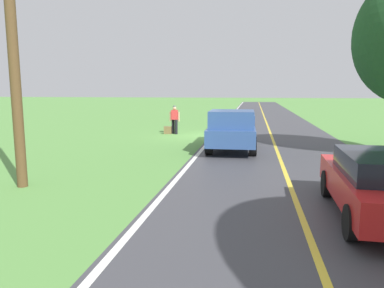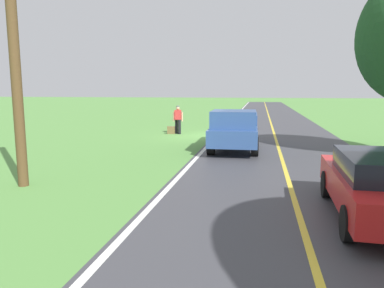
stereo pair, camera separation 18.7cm
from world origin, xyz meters
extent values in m
plane|color=#568E42|center=(0.00, 0.00, 0.00)|extent=(200.00, 200.00, 0.00)
cube|color=#3D3D42|center=(-4.23, 0.00, 0.00)|extent=(7.03, 120.00, 0.00)
cube|color=silver|center=(-0.90, 0.00, 0.01)|extent=(0.16, 117.60, 0.00)
cube|color=gold|center=(-4.23, 0.00, 0.01)|extent=(0.14, 117.60, 0.00)
cylinder|color=black|center=(1.47, -0.57, 0.44)|extent=(0.18, 0.18, 0.88)
cylinder|color=black|center=(1.71, -0.79, 0.44)|extent=(0.18, 0.18, 0.88)
cube|color=red|center=(1.59, -0.68, 1.17)|extent=(0.42, 0.29, 0.58)
sphere|color=tan|center=(1.59, -0.68, 1.57)|extent=(0.23, 0.23, 0.23)
sphere|color=#4C564C|center=(1.59, -0.68, 1.65)|extent=(0.20, 0.20, 0.20)
cube|color=#591E19|center=(1.60, -0.88, 1.20)|extent=(0.34, 0.23, 0.44)
cylinder|color=tan|center=(1.32, -0.69, 1.06)|extent=(0.10, 0.10, 0.58)
cylinder|color=tan|center=(1.84, -0.64, 1.06)|extent=(0.10, 0.10, 0.58)
cube|color=brown|center=(2.00, -0.60, 0.23)|extent=(0.48, 0.24, 0.46)
cube|color=#2D4C84|center=(-2.24, 4.34, 0.75)|extent=(2.10, 5.44, 0.70)
cube|color=#2D4C84|center=(-2.26, 5.52, 1.46)|extent=(1.88, 2.19, 0.72)
cube|color=black|center=(-2.26, 5.52, 1.53)|extent=(1.70, 1.33, 0.43)
cube|color=#2D4C84|center=(-3.16, 3.24, 1.33)|extent=(0.16, 3.03, 0.45)
cube|color=#2D4C84|center=(-1.28, 3.27, 1.33)|extent=(0.16, 3.03, 0.45)
cube|color=#2D4C84|center=(-2.19, 1.75, 1.33)|extent=(1.84, 0.13, 0.45)
cylinder|color=black|center=(-3.17, 6.07, 0.40)|extent=(0.32, 0.81, 0.80)
cylinder|color=black|center=(-1.37, 6.10, 0.40)|extent=(0.32, 0.81, 0.80)
cylinder|color=black|center=(-3.11, 2.77, 0.40)|extent=(0.32, 0.81, 0.80)
cylinder|color=black|center=(-1.31, 2.80, 0.40)|extent=(0.32, 0.81, 0.80)
cube|color=red|center=(-5.85, 12.95, 0.64)|extent=(2.01, 4.46, 0.62)
cylinder|color=black|center=(-5.06, 11.52, 0.33)|extent=(0.26, 0.67, 0.66)
cylinder|color=black|center=(-4.96, 14.32, 0.33)|extent=(0.26, 0.67, 0.66)
cylinder|color=brown|center=(3.20, 11.97, 3.68)|extent=(0.28, 0.28, 7.35)
camera|label=1|loc=(-3.16, 20.94, 2.70)|focal=33.93mm
camera|label=2|loc=(-3.34, 20.91, 2.70)|focal=33.93mm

